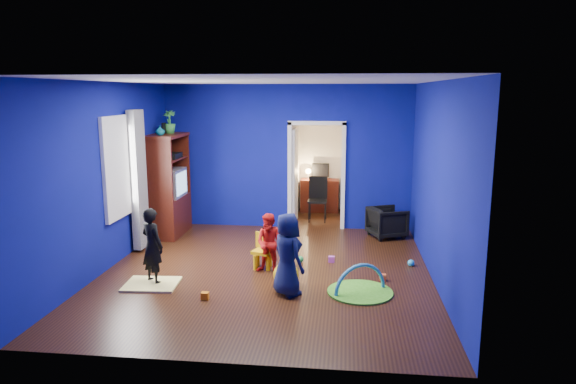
# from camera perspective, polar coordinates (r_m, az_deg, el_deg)

# --- Properties ---
(floor) EXTENTS (5.00, 5.50, 0.01)m
(floor) POSITION_cam_1_polar(r_m,az_deg,el_deg) (8.05, -2.38, -8.86)
(floor) COLOR black
(floor) RESTS_ON ground
(ceiling) EXTENTS (5.00, 5.50, 0.01)m
(ceiling) POSITION_cam_1_polar(r_m,az_deg,el_deg) (7.58, -2.56, 12.24)
(ceiling) COLOR white
(ceiling) RESTS_ON wall_back
(wall_back) EXTENTS (5.00, 0.02, 2.90)m
(wall_back) POSITION_cam_1_polar(r_m,az_deg,el_deg) (10.38, -0.13, 3.89)
(wall_back) COLOR navy
(wall_back) RESTS_ON floor
(wall_front) EXTENTS (5.00, 0.02, 2.90)m
(wall_front) POSITION_cam_1_polar(r_m,az_deg,el_deg) (5.04, -7.29, -3.85)
(wall_front) COLOR navy
(wall_front) RESTS_ON floor
(wall_left) EXTENTS (0.02, 5.50, 2.90)m
(wall_left) POSITION_cam_1_polar(r_m,az_deg,el_deg) (8.43, -19.50, 1.61)
(wall_left) COLOR navy
(wall_left) RESTS_ON floor
(wall_right) EXTENTS (0.02, 5.50, 2.90)m
(wall_right) POSITION_cam_1_polar(r_m,az_deg,el_deg) (7.71, 16.23, 0.96)
(wall_right) COLOR navy
(wall_right) RESTS_ON floor
(alcove) EXTENTS (1.00, 1.75, 2.50)m
(alcove) POSITION_cam_1_polar(r_m,az_deg,el_deg) (11.22, 3.44, 3.38)
(alcove) COLOR silver
(alcove) RESTS_ON floor
(armchair) EXTENTS (0.83, 0.82, 0.58)m
(armchair) POSITION_cam_1_polar(r_m,az_deg,el_deg) (10.02, 10.95, -3.32)
(armchair) COLOR black
(armchair) RESTS_ON floor
(child_black) EXTENTS (0.49, 0.45, 1.12)m
(child_black) POSITION_cam_1_polar(r_m,az_deg,el_deg) (7.69, -14.84, -5.81)
(child_black) COLOR black
(child_black) RESTS_ON floor
(child_navy) EXTENTS (0.64, 0.66, 1.14)m
(child_navy) POSITION_cam_1_polar(r_m,az_deg,el_deg) (7.02, -0.05, -6.93)
(child_navy) COLOR #0F1939
(child_navy) RESTS_ON floor
(toddler_red) EXTENTS (0.50, 0.42, 0.93)m
(toddler_red) POSITION_cam_1_polar(r_m,az_deg,el_deg) (7.88, -2.00, -5.74)
(toddler_red) COLOR red
(toddler_red) RESTS_ON floor
(vase) EXTENTS (0.20, 0.20, 0.18)m
(vase) POSITION_cam_1_polar(r_m,az_deg,el_deg) (9.76, -14.04, 6.65)
(vase) COLOR #0D6A6F
(vase) RESTS_ON tv_armoire
(potted_plant) EXTENTS (0.27, 0.27, 0.44)m
(potted_plant) POSITION_cam_1_polar(r_m,az_deg,el_deg) (10.24, -13.06, 7.62)
(potted_plant) COLOR green
(potted_plant) RESTS_ON tv_armoire
(tv_armoire) EXTENTS (0.58, 1.14, 1.96)m
(tv_armoire) POSITION_cam_1_polar(r_m,az_deg,el_deg) (10.17, -13.18, 0.78)
(tv_armoire) COLOR #3A1109
(tv_armoire) RESTS_ON floor
(crt_tv) EXTENTS (0.46, 0.70, 0.54)m
(crt_tv) POSITION_cam_1_polar(r_m,az_deg,el_deg) (10.15, -12.97, 0.99)
(crt_tv) COLOR silver
(crt_tv) RESTS_ON tv_armoire
(yellow_blanket) EXTENTS (0.79, 0.65, 0.03)m
(yellow_blanket) POSITION_cam_1_polar(r_m,az_deg,el_deg) (7.77, -14.91, -9.87)
(yellow_blanket) COLOR #F2E07A
(yellow_blanket) RESTS_ON floor
(hopper_ball) EXTENTS (0.37, 0.37, 0.37)m
(hopper_ball) POSITION_cam_1_polar(r_m,az_deg,el_deg) (7.39, -0.22, -9.19)
(hopper_ball) COLOR yellow
(hopper_ball) RESTS_ON floor
(kid_chair) EXTENTS (0.36, 0.36, 0.50)m
(kid_chair) POSITION_cam_1_polar(r_m,az_deg,el_deg) (8.15, -2.84, -6.76)
(kid_chair) COLOR yellow
(kid_chair) RESTS_ON floor
(play_mat) EXTENTS (0.91, 0.91, 0.02)m
(play_mat) POSITION_cam_1_polar(r_m,az_deg,el_deg) (7.32, 8.01, -10.94)
(play_mat) COLOR green
(play_mat) RESTS_ON floor
(toy_arch) EXTENTS (0.73, 0.45, 0.81)m
(toy_arch) POSITION_cam_1_polar(r_m,az_deg,el_deg) (7.32, 8.01, -10.88)
(toy_arch) COLOR #3F8CD8
(toy_arch) RESTS_ON floor
(window_left) EXTENTS (0.03, 0.95, 1.55)m
(window_left) POSITION_cam_1_polar(r_m,az_deg,el_deg) (8.73, -18.46, 2.63)
(window_left) COLOR white
(window_left) RESTS_ON wall_left
(curtain) EXTENTS (0.14, 0.42, 2.40)m
(curtain) POSITION_cam_1_polar(r_m,az_deg,el_deg) (9.22, -16.28, 1.29)
(curtain) COLOR slate
(curtain) RESTS_ON floor
(doorway) EXTENTS (1.16, 0.10, 2.10)m
(doorway) POSITION_cam_1_polar(r_m,az_deg,el_deg) (10.39, 3.17, 1.65)
(doorway) COLOR white
(doorway) RESTS_ON floor
(study_desk) EXTENTS (0.88, 0.44, 0.75)m
(study_desk) POSITION_cam_1_polar(r_m,az_deg,el_deg) (11.99, 3.55, -0.37)
(study_desk) COLOR #3D140A
(study_desk) RESTS_ON floor
(desk_monitor) EXTENTS (0.40, 0.05, 0.32)m
(desk_monitor) POSITION_cam_1_polar(r_m,az_deg,el_deg) (12.01, 3.61, 2.43)
(desk_monitor) COLOR black
(desk_monitor) RESTS_ON study_desk
(desk_lamp) EXTENTS (0.14, 0.14, 0.14)m
(desk_lamp) POSITION_cam_1_polar(r_m,az_deg,el_deg) (11.97, 2.26, 2.32)
(desk_lamp) COLOR #FFD88C
(desk_lamp) RESTS_ON study_desk
(folding_chair) EXTENTS (0.40, 0.40, 0.92)m
(folding_chair) POSITION_cam_1_polar(r_m,az_deg,el_deg) (11.03, 3.30, -0.91)
(folding_chair) COLOR black
(folding_chair) RESTS_ON floor
(book_shelf) EXTENTS (0.88, 0.24, 0.04)m
(book_shelf) POSITION_cam_1_polar(r_m,az_deg,el_deg) (11.89, 3.67, 7.53)
(book_shelf) COLOR white
(book_shelf) RESTS_ON study_desk
(toy_0) EXTENTS (0.10, 0.08, 0.10)m
(toy_0) POSITION_cam_1_polar(r_m,az_deg,el_deg) (7.80, 10.46, -9.32)
(toy_0) COLOR #EC5A27
(toy_0) RESTS_ON floor
(toy_1) EXTENTS (0.11, 0.11, 0.11)m
(toy_1) POSITION_cam_1_polar(r_m,az_deg,el_deg) (8.52, 13.51, -7.64)
(toy_1) COLOR #28AEE4
(toy_1) RESTS_ON floor
(toy_2) EXTENTS (0.10, 0.08, 0.10)m
(toy_2) POSITION_cam_1_polar(r_m,az_deg,el_deg) (7.11, -9.21, -11.32)
(toy_2) COLOR orange
(toy_2) RESTS_ON floor
(toy_3) EXTENTS (0.11, 0.11, 0.11)m
(toy_3) POSITION_cam_1_polar(r_m,az_deg,el_deg) (8.47, 1.37, -7.45)
(toy_3) COLOR green
(toy_3) RESTS_ON floor
(toy_4) EXTENTS (0.10, 0.08, 0.10)m
(toy_4) POSITION_cam_1_polar(r_m,az_deg,el_deg) (8.50, 4.85, -7.45)
(toy_4) COLOR #BE47B4
(toy_4) RESTS_ON floor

